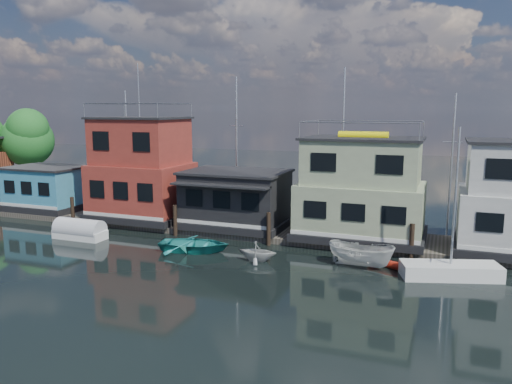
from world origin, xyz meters
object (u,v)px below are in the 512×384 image
at_px(houseboat_green, 361,190).
at_px(tarp_runabout, 80,231).
at_px(houseboat_blue, 48,188).
at_px(houseboat_dark, 236,199).
at_px(houseboat_red, 142,171).
at_px(motorboat, 361,255).
at_px(red_kayak, 393,265).
at_px(dinghy_white, 257,251).
at_px(day_sailer, 450,270).
at_px(dinghy_teal, 194,244).

xyz_separation_m(houseboat_green, tarp_runabout, (-18.24, -5.89, -2.99)).
distance_m(houseboat_blue, houseboat_dark, 17.50).
bearing_deg(houseboat_red, tarp_runabout, -101.87).
xyz_separation_m(houseboat_red, motorboat, (17.93, -5.34, -3.35)).
height_order(houseboat_red, tarp_runabout, houseboat_red).
height_order(houseboat_blue, houseboat_green, houseboat_green).
bearing_deg(red_kayak, dinghy_white, -147.54).
relative_size(houseboat_blue, day_sailer, 0.80).
bearing_deg(houseboat_dark, dinghy_teal, -93.78).
bearing_deg(tarp_runabout, motorboat, 1.86).
bearing_deg(houseboat_red, day_sailer, -13.45).
bearing_deg(houseboat_dark, red_kayak, -22.84).
bearing_deg(day_sailer, red_kayak, 153.57).
relative_size(houseboat_red, motorboat, 3.04).
xyz_separation_m(houseboat_blue, day_sailer, (32.18, -5.42, -1.75)).
height_order(houseboat_blue, motorboat, houseboat_blue).
distance_m(houseboat_green, dinghy_teal, 11.47).
height_order(houseboat_dark, motorboat, houseboat_dark).
bearing_deg(houseboat_blue, dinghy_white, -16.32).
bearing_deg(motorboat, dinghy_teal, 104.10).
distance_m(houseboat_blue, motorboat, 27.99).
relative_size(houseboat_blue, houseboat_dark, 0.86).
distance_m(dinghy_teal, day_sailer, 15.06).
relative_size(houseboat_blue, houseboat_green, 0.76).
xyz_separation_m(houseboat_red, dinghy_teal, (7.62, -5.83, -3.65)).
xyz_separation_m(red_kayak, day_sailer, (3.00, -0.49, 0.24)).
distance_m(dinghy_teal, red_kayak, 12.09).
xyz_separation_m(houseboat_dark, houseboat_green, (9.00, 0.02, 1.13)).
bearing_deg(dinghy_teal, houseboat_red, 40.41).
bearing_deg(day_sailer, tarp_runabout, 163.95).
height_order(houseboat_blue, dinghy_teal, houseboat_blue).
relative_size(houseboat_dark, day_sailer, 0.93).
height_order(houseboat_red, dinghy_teal, houseboat_red).
bearing_deg(motorboat, red_kayak, -65.42).
bearing_deg(day_sailer, motorboat, 161.83).
height_order(dinghy_teal, red_kayak, dinghy_teal).
xyz_separation_m(houseboat_dark, day_sailer, (14.68, -5.41, -1.96)).
distance_m(houseboat_blue, houseboat_red, 9.69).
xyz_separation_m(houseboat_dark, motorboat, (9.93, -5.32, -1.66)).
bearing_deg(dinghy_white, houseboat_dark, 28.74).
distance_m(houseboat_dark, day_sailer, 15.76).
bearing_deg(motorboat, tarp_runabout, 103.04).
bearing_deg(motorboat, houseboat_blue, 90.37).
relative_size(houseboat_blue, red_kayak, 2.13).
bearing_deg(houseboat_red, houseboat_dark, -0.14).
height_order(dinghy_teal, motorboat, motorboat).
bearing_deg(dinghy_teal, tarp_runabout, 78.26).
relative_size(houseboat_green, dinghy_teal, 1.90).
relative_size(red_kayak, day_sailer, 0.38).
bearing_deg(dinghy_teal, houseboat_dark, -15.94).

